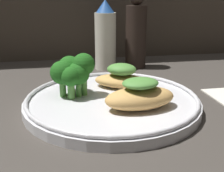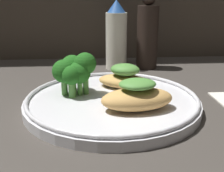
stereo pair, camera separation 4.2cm
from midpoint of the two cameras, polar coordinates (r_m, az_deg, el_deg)
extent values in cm
cube|color=#3D3833|center=(43.47, 2.78, -4.93)|extent=(180.00, 180.00, 1.00)
cylinder|color=silver|center=(43.01, 2.81, -3.46)|extent=(26.57, 26.57, 1.40)
torus|color=silver|center=(42.65, 2.83, -2.21)|extent=(25.97, 25.97, 0.60)
ellipsoid|color=tan|center=(38.68, 8.24, -2.71)|extent=(10.56, 6.44, 2.99)
ellipsoid|color=#518E3D|center=(37.96, 8.39, 0.35)|extent=(5.54, 4.65, 1.35)
ellipsoid|color=tan|center=(47.48, 5.16, 0.90)|extent=(10.40, 8.20, 2.17)
ellipsoid|color=#518E3D|center=(46.90, 5.23, 3.30)|extent=(6.13, 5.64, 1.96)
cylinder|color=#569942|center=(44.09, -2.66, 0.64)|extent=(0.91, 0.91, 3.73)
sphere|color=#1E5B19|center=(43.26, -2.72, 4.52)|extent=(3.46, 3.46, 3.46)
cylinder|color=#569942|center=(45.07, -3.89, 0.27)|extent=(0.71, 0.71, 2.61)
sphere|color=#1E5B19|center=(44.44, -3.95, 2.98)|extent=(2.60, 2.60, 2.60)
cylinder|color=#569942|center=(45.82, -5.33, 0.64)|extent=(0.99, 0.99, 2.78)
sphere|color=#1E5B19|center=(45.08, -5.43, 3.92)|extent=(3.75, 3.75, 3.75)
cylinder|color=#569942|center=(44.18, -6.96, -0.22)|extent=(0.99, 0.99, 2.60)
sphere|color=#1E5B19|center=(43.44, -7.09, 2.98)|extent=(3.58, 3.58, 3.58)
cylinder|color=#569942|center=(42.99, -5.37, -0.78)|extent=(1.09, 1.09, 2.47)
sphere|color=#1E5B19|center=(42.30, -5.46, 2.13)|extent=(2.97, 2.97, 2.97)
cylinder|color=#569942|center=(43.76, -3.80, -0.38)|extent=(0.80, 0.80, 2.48)
sphere|color=#1E5B19|center=(43.03, -3.87, 2.72)|extent=(3.49, 3.49, 3.49)
cylinder|color=silver|center=(64.15, 2.77, 9.04)|extent=(4.76, 4.76, 12.61)
cone|color=#23519E|center=(63.36, 2.88, 15.92)|extent=(4.05, 4.05, 2.77)
cylinder|color=black|center=(65.28, 9.06, 9.65)|extent=(4.77, 4.77, 14.09)
camera|label=1|loc=(0.02, -87.14, 0.95)|focal=45.00mm
camera|label=2|loc=(0.02, 92.86, -0.95)|focal=45.00mm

